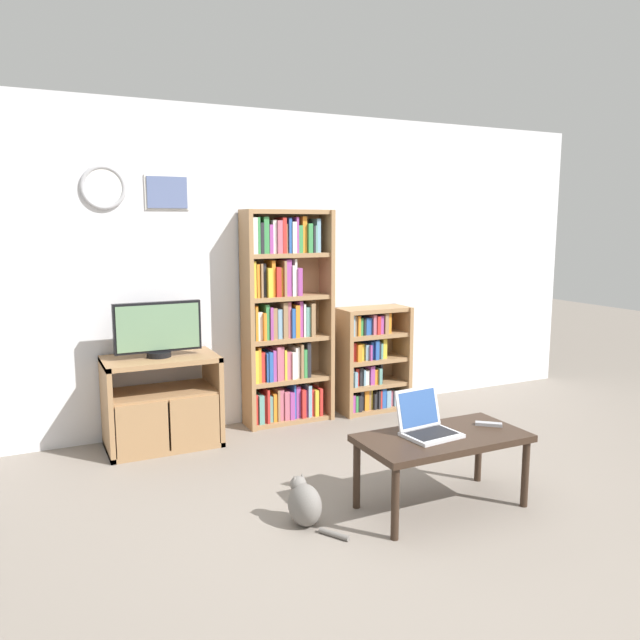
{
  "coord_description": "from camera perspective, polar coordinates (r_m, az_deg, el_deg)",
  "views": [
    {
      "loc": [
        -1.78,
        -2.57,
        1.68
      ],
      "look_at": [
        0.08,
        1.28,
        1.02
      ],
      "focal_mm": 35.0,
      "sensor_mm": 36.0,
      "label": 1
    }
  ],
  "objects": [
    {
      "name": "wall_back",
      "position": [
        5.26,
        -5.99,
        4.67
      ],
      "size": [
        6.73,
        0.09,
        2.6
      ],
      "color": "silver",
      "rests_on": "ground_plane"
    },
    {
      "name": "coffee_table",
      "position": [
        3.82,
        11.1,
        -10.99
      ],
      "size": [
        1.0,
        0.51,
        0.45
      ],
      "color": "#332319",
      "rests_on": "ground_plane"
    },
    {
      "name": "television",
      "position": [
        4.78,
        -14.6,
        -0.84
      ],
      "size": [
        0.64,
        0.18,
        0.41
      ],
      "color": "black",
      "rests_on": "tv_stand"
    },
    {
      "name": "cat",
      "position": [
        3.65,
        -1.47,
        -16.4
      ],
      "size": [
        0.25,
        0.41,
        0.28
      ],
      "rotation": [
        0.0,
        0.0,
        0.17
      ],
      "color": "slate",
      "rests_on": "ground_plane"
    },
    {
      "name": "bookshelf_short",
      "position": [
        5.64,
        4.48,
        -3.74
      ],
      "size": [
        0.65,
        0.31,
        0.94
      ],
      "color": "#9E754C",
      "rests_on": "ground_plane"
    },
    {
      "name": "remote_near_laptop",
      "position": [
        4.03,
        15.17,
        -9.17
      ],
      "size": [
        0.15,
        0.14,
        0.02
      ],
      "rotation": [
        0.0,
        0.0,
        0.88
      ],
      "color": "#99999E",
      "rests_on": "coffee_table"
    },
    {
      "name": "ground_plane",
      "position": [
        3.55,
        8.36,
        -19.52
      ],
      "size": [
        18.0,
        18.0,
        0.0
      ],
      "primitive_type": "plane",
      "color": "gray"
    },
    {
      "name": "bookshelf_tall",
      "position": [
        5.22,
        -3.37,
        0.03
      ],
      "size": [
        0.75,
        0.26,
        1.79
      ],
      "color": "#9E754C",
      "rests_on": "ground_plane"
    },
    {
      "name": "laptop",
      "position": [
        3.78,
        9.65,
        -9.31
      ],
      "size": [
        0.34,
        0.31,
        0.26
      ],
      "rotation": [
        0.0,
        0.0,
        0.1
      ],
      "color": "silver",
      "rests_on": "coffee_table"
    },
    {
      "name": "tv_stand",
      "position": [
        4.89,
        -14.21,
        -7.26
      ],
      "size": [
        0.83,
        0.5,
        0.69
      ],
      "color": "#9E754C",
      "rests_on": "ground_plane"
    }
  ]
}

